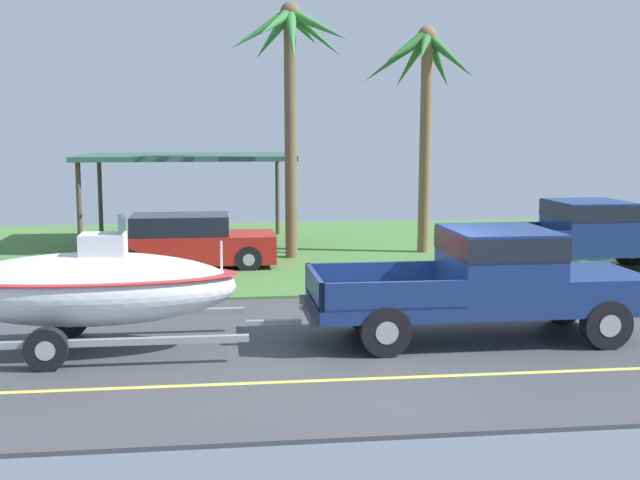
% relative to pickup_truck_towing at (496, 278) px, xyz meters
% --- Properties ---
extents(ground, '(36.00, 22.00, 0.11)m').
position_rel_pickup_truck_towing_xyz_m(ground, '(-1.57, 8.13, -1.05)').
color(ground, '#424247').
extents(pickup_truck_towing, '(5.77, 2.07, 1.87)m').
position_rel_pickup_truck_towing_xyz_m(pickup_truck_towing, '(0.00, 0.00, 0.00)').
color(pickup_truck_towing, navy).
rests_on(pickup_truck_towing, ground).
extents(boat_on_trailer, '(5.99, 2.30, 2.22)m').
position_rel_pickup_truck_towing_xyz_m(boat_on_trailer, '(-6.70, -0.00, -0.02)').
color(boat_on_trailer, gray).
rests_on(boat_on_trailer, ground).
extents(parked_pickup_background, '(5.97, 2.01, 1.80)m').
position_rel_pickup_truck_towing_xyz_m(parked_pickup_background, '(4.34, 5.88, -0.03)').
color(parked_pickup_background, navy).
rests_on(parked_pickup_background, ground).
extents(parked_sedan_near, '(4.34, 1.84, 1.38)m').
position_rel_pickup_truck_towing_xyz_m(parked_sedan_near, '(-5.40, 7.89, -0.37)').
color(parked_sedan_near, '#B21E19').
rests_on(parked_sedan_near, ground).
extents(carport_awning, '(6.25, 4.75, 2.78)m').
position_rel_pickup_truck_towing_xyz_m(carport_awning, '(-5.48, 12.04, 1.61)').
color(carport_awning, '#4C4238').
rests_on(carport_awning, ground).
extents(palm_tree_near_right, '(3.16, 3.13, 6.36)m').
position_rel_pickup_truck_towing_xyz_m(palm_tree_near_right, '(1.17, 9.58, 3.83)').
color(palm_tree_near_right, brown).
rests_on(palm_tree_near_right, ground).
extents(palm_tree_far_right, '(3.25, 3.33, 6.88)m').
position_rel_pickup_truck_towing_xyz_m(palm_tree_far_right, '(-2.59, 9.20, 4.32)').
color(palm_tree_far_right, brown).
rests_on(palm_tree_far_right, ground).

